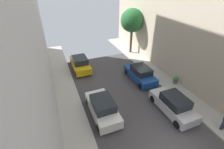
# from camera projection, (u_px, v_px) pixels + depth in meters

# --- Properties ---
(parked_car_left_3) EXTENTS (1.78, 4.20, 1.57)m
(parked_car_left_3) POSITION_uv_depth(u_px,v_px,m) (103.00, 107.00, 12.79)
(parked_car_left_3) COLOR white
(parked_car_left_3) RESTS_ON ground
(parked_car_left_4) EXTENTS (1.78, 4.20, 1.57)m
(parked_car_left_4) POSITION_uv_depth(u_px,v_px,m) (80.00, 64.00, 19.19)
(parked_car_left_4) COLOR gold
(parked_car_left_4) RESTS_ON ground
(parked_car_right_2) EXTENTS (1.78, 4.20, 1.57)m
(parked_car_right_2) POSITION_uv_depth(u_px,v_px,m) (173.00, 105.00, 13.08)
(parked_car_right_2) COLOR silver
(parked_car_right_2) RESTS_ON ground
(parked_car_right_3) EXTENTS (1.78, 4.20, 1.57)m
(parked_car_right_3) POSITION_uv_depth(u_px,v_px,m) (140.00, 74.00, 17.19)
(parked_car_right_3) COLOR #194799
(parked_car_right_3) RESTS_ON ground
(street_tree_1) EXTENTS (3.07, 3.07, 5.99)m
(street_tree_1) POSITION_uv_depth(u_px,v_px,m) (132.00, 21.00, 21.31)
(street_tree_1) COLOR brown
(street_tree_1) RESTS_ON sidewalk_right
(potted_plant_4) EXTENTS (0.50, 0.50, 0.74)m
(potted_plant_4) POSITION_uv_depth(u_px,v_px,m) (176.00, 80.00, 16.51)
(potted_plant_4) COLOR slate
(potted_plant_4) RESTS_ON sidewalk_right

